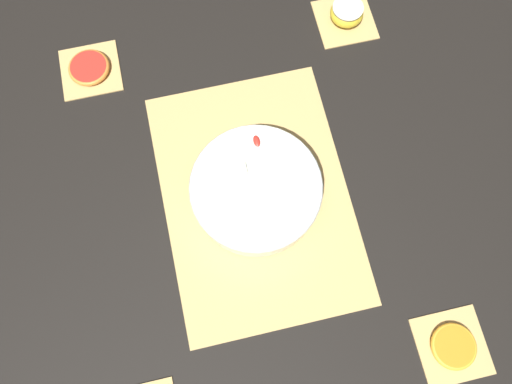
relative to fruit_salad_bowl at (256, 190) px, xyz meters
name	(u,v)px	position (x,y,z in m)	size (l,w,h in m)	color
ground_plane	(256,197)	(0.00, 0.00, -0.04)	(6.00, 6.00, 0.00)	black
bamboo_mat_center	(256,197)	(0.00, 0.00, -0.04)	(0.50, 0.35, 0.01)	tan
coaster_mat_near_left	(90,70)	(-0.35, -0.27, -0.04)	(0.12, 0.12, 0.01)	tan
coaster_mat_far_left	(345,20)	(-0.35, 0.28, -0.04)	(0.12, 0.12, 0.01)	tan
coaster_mat_far_right	(452,346)	(0.34, 0.28, -0.04)	(0.12, 0.12, 0.01)	tan
fruit_salad_bowl	(256,190)	(0.00, 0.00, 0.00)	(0.24, 0.24, 0.07)	silver
apple_half	(347,13)	(-0.35, 0.28, -0.02)	(0.07, 0.07, 0.04)	gold
orange_slice_whole	(454,346)	(0.34, 0.28, -0.03)	(0.08, 0.08, 0.01)	orange
grapefruit_slice	(89,68)	(-0.35, -0.27, -0.03)	(0.09, 0.09, 0.01)	red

